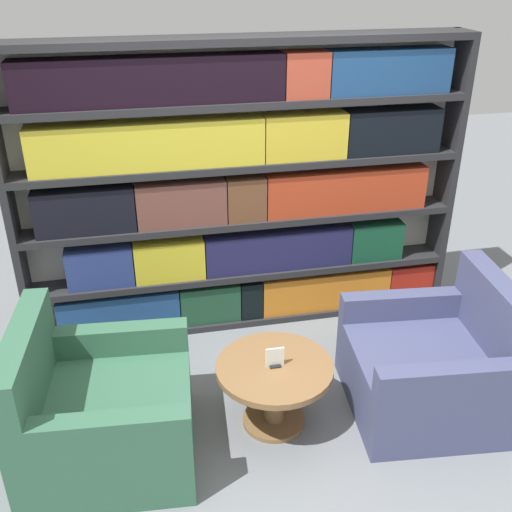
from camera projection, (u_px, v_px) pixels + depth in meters
name	position (u px, v px, depth m)	size (l,w,h in m)	color
ground_plane	(286.00, 434.00, 3.64)	(14.00, 14.00, 0.00)	slate
bookshelf	(243.00, 193.00, 4.33)	(3.22, 0.30, 2.14)	silver
armchair_left	(101.00, 413.00, 3.38)	(1.00, 0.99, 0.87)	#336047
armchair_right	(433.00, 367.00, 3.75)	(1.02, 1.00, 0.87)	#42476B
coffee_table	(274.00, 382.00, 3.59)	(0.70, 0.70, 0.44)	brown
table_sign	(275.00, 358.00, 3.51)	(0.11, 0.06, 0.12)	black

